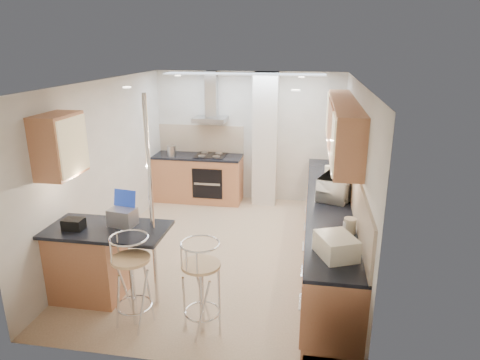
% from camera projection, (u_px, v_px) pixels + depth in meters
% --- Properties ---
extents(ground, '(4.80, 4.80, 0.00)m').
position_uv_depth(ground, '(225.00, 251.00, 6.44)').
color(ground, tan).
rests_on(ground, ground).
extents(room_shell, '(3.64, 4.84, 2.51)m').
position_uv_depth(room_shell, '(250.00, 147.00, 6.28)').
color(room_shell, silver).
rests_on(room_shell, ground).
extents(right_counter, '(0.63, 4.40, 0.92)m').
position_uv_depth(right_counter, '(328.00, 230.00, 6.07)').
color(right_counter, '#BD744B').
rests_on(right_counter, ground).
extents(back_counter, '(1.70, 0.63, 0.92)m').
position_uv_depth(back_counter, '(199.00, 178.00, 8.43)').
color(back_counter, '#BD744B').
rests_on(back_counter, ground).
extents(peninsula, '(1.47, 0.72, 0.94)m').
position_uv_depth(peninsula, '(108.00, 263.00, 5.11)').
color(peninsula, '#BD744B').
rests_on(peninsula, ground).
extents(microwave, '(0.59, 0.70, 0.33)m').
position_uv_depth(microwave, '(337.00, 187.00, 5.92)').
color(microwave, white).
rests_on(microwave, right_counter).
extents(laptop, '(0.33, 0.27, 0.20)m').
position_uv_depth(laptop, '(123.00, 217.00, 5.01)').
color(laptop, '#9D9EA4').
rests_on(laptop, peninsula).
extents(bag, '(0.23, 0.17, 0.13)m').
position_uv_depth(bag, '(74.00, 224.00, 4.92)').
color(bag, black).
rests_on(bag, peninsula).
extents(bar_stool_near, '(0.49, 0.49, 1.08)m').
position_uv_depth(bar_stool_near, '(133.00, 281.00, 4.61)').
color(bar_stool_near, tan).
rests_on(bar_stool_near, ground).
extents(bar_stool_end, '(0.59, 0.59, 1.07)m').
position_uv_depth(bar_stool_end, '(201.00, 288.00, 4.50)').
color(bar_stool_end, tan).
rests_on(bar_stool_end, ground).
extents(jar_a, '(0.14, 0.14, 0.19)m').
position_uv_depth(jar_a, '(328.00, 172.00, 6.89)').
color(jar_a, '#EEE8CE').
rests_on(jar_a, right_counter).
extents(jar_b, '(0.11, 0.11, 0.15)m').
position_uv_depth(jar_b, '(334.00, 178.00, 6.64)').
color(jar_b, '#EEE8CE').
rests_on(jar_b, right_counter).
extents(jar_c, '(0.18, 0.18, 0.18)m').
position_uv_depth(jar_c, '(350.00, 226.00, 4.85)').
color(jar_c, beige).
rests_on(jar_c, right_counter).
extents(jar_d, '(0.12, 0.12, 0.14)m').
position_uv_depth(jar_d, '(347.00, 228.00, 4.86)').
color(jar_d, white).
rests_on(jar_d, right_counter).
extents(bread_bin, '(0.47, 0.52, 0.22)m').
position_uv_depth(bread_bin, '(336.00, 246.00, 4.32)').
color(bread_bin, '#EEE8CE').
rests_on(bread_bin, right_counter).
extents(kettle, '(0.16, 0.16, 0.21)m').
position_uv_depth(kettle, '(171.00, 151.00, 8.20)').
color(kettle, '#A6A8AA').
rests_on(kettle, back_counter).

